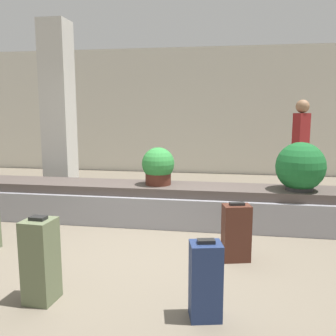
% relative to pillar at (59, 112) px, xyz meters
% --- Properties ---
extents(ground_plane, '(18.00, 18.00, 0.00)m').
position_rel_pillar_xyz_m(ground_plane, '(2.19, -2.32, -1.60)').
color(ground_plane, '#6B6051').
extents(back_wall, '(18.00, 0.06, 3.20)m').
position_rel_pillar_xyz_m(back_wall, '(2.19, 3.29, 0.00)').
color(back_wall, beige).
rests_on(back_wall, ground_plane).
extents(carousel, '(7.76, 0.82, 0.56)m').
position_rel_pillar_xyz_m(carousel, '(2.19, -1.10, -1.33)').
color(carousel, gray).
rests_on(carousel, ground_plane).
extents(pillar, '(0.48, 0.48, 3.20)m').
position_rel_pillar_xyz_m(pillar, '(0.00, 0.00, 0.00)').
color(pillar, beige).
rests_on(pillar, ground_plane).
extents(suitcase_1, '(0.26, 0.28, 0.76)m').
position_rel_pillar_xyz_m(suitcase_1, '(1.49, -3.57, -1.23)').
color(suitcase_1, '#5B6647').
rests_on(suitcase_1, ground_plane).
extents(suitcase_2, '(0.34, 0.27, 0.66)m').
position_rel_pillar_xyz_m(suitcase_2, '(3.17, -2.38, -1.28)').
color(suitcase_2, '#472319').
rests_on(suitcase_2, ground_plane).
extents(suitcase_3, '(0.29, 0.26, 0.66)m').
position_rel_pillar_xyz_m(suitcase_3, '(2.92, -3.61, -1.28)').
color(suitcase_3, navy).
rests_on(suitcase_3, ground_plane).
extents(potted_plant_0, '(0.48, 0.48, 0.55)m').
position_rel_pillar_xyz_m(potted_plant_0, '(2.05, -1.10, -0.77)').
color(potted_plant_0, '#4C2319').
rests_on(potted_plant_0, carousel).
extents(potted_plant_2, '(0.67, 0.67, 0.67)m').
position_rel_pillar_xyz_m(potted_plant_2, '(4.03, -1.15, -0.73)').
color(potted_plant_2, '#2D2D2D').
rests_on(potted_plant_2, carousel).
extents(traveler_0, '(0.36, 0.35, 1.84)m').
position_rel_pillar_xyz_m(traveler_0, '(4.43, 1.20, -0.48)').
color(traveler_0, '#282833').
rests_on(traveler_0, ground_plane).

